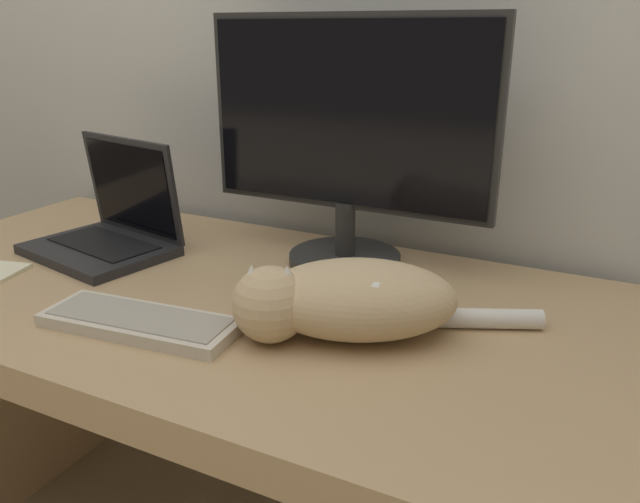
{
  "coord_description": "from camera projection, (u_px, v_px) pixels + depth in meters",
  "views": [
    {
      "loc": [
        0.65,
        -0.49,
        1.2
      ],
      "look_at": [
        0.24,
        0.33,
        0.87
      ],
      "focal_mm": 35.0,
      "sensor_mm": 36.0,
      "label": 1
    }
  ],
  "objects": [
    {
      "name": "desk",
      "position": [
        216.0,
        363.0,
        1.2
      ],
      "size": [
        1.44,
        0.73,
        0.75
      ],
      "color": "tan",
      "rests_on": "ground_plane"
    },
    {
      "name": "monitor",
      "position": [
        347.0,
        139.0,
        1.18
      ],
      "size": [
        0.58,
        0.22,
        0.48
      ],
      "color": "#282828",
      "rests_on": "desk"
    },
    {
      "name": "laptop",
      "position": [
        109.0,
        229.0,
        1.32
      ],
      "size": [
        0.33,
        0.27,
        0.23
      ],
      "rotation": [
        0.0,
        0.0,
        -0.2
      ],
      "color": "#232326",
      "rests_on": "desk"
    },
    {
      "name": "external_keyboard",
      "position": [
        140.0,
        322.0,
        0.99
      ],
      "size": [
        0.33,
        0.14,
        0.02
      ],
      "rotation": [
        0.0,
        0.0,
        0.1
      ],
      "color": "beige",
      "rests_on": "desk"
    },
    {
      "name": "cat",
      "position": [
        346.0,
        298.0,
        0.95
      ],
      "size": [
        0.43,
        0.3,
        0.12
      ],
      "rotation": [
        0.0,
        0.0,
        0.43
      ],
      "color": "#D1B284",
      "rests_on": "desk"
    }
  ]
}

